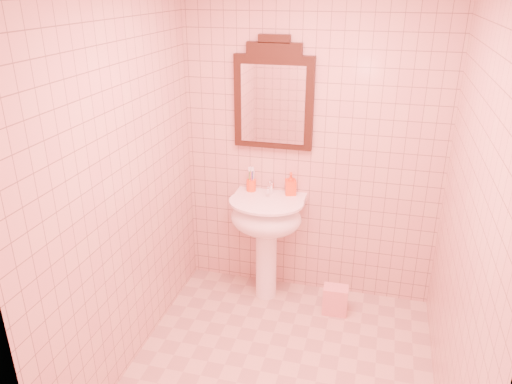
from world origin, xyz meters
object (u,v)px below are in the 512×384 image
(mirror, at_px, (274,98))
(soap_dispenser, at_px, (291,184))
(pedestal_sink, at_px, (266,224))
(towel, at_px, (335,300))
(toothbrush_cup, at_px, (251,185))

(mirror, distance_m, soap_dispenser, 0.68)
(pedestal_sink, relative_size, towel, 3.72)
(toothbrush_cup, relative_size, soap_dispenser, 0.97)
(mirror, bearing_deg, soap_dispenser, -13.16)
(soap_dispenser, bearing_deg, mirror, 148.86)
(soap_dispenser, bearing_deg, towel, -49.27)
(pedestal_sink, distance_m, mirror, 0.98)
(toothbrush_cup, distance_m, towel, 1.12)
(pedestal_sink, relative_size, soap_dispenser, 4.76)
(toothbrush_cup, bearing_deg, soap_dispenser, 1.20)
(toothbrush_cup, distance_m, soap_dispenser, 0.32)
(mirror, distance_m, towel, 1.64)
(toothbrush_cup, relative_size, towel, 0.76)
(pedestal_sink, height_order, towel, pedestal_sink)
(soap_dispenser, height_order, towel, soap_dispenser)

